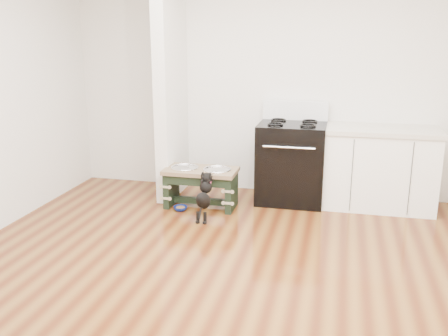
# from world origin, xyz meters

# --- Properties ---
(ground) EXTENTS (5.00, 5.00, 0.00)m
(ground) POSITION_xyz_m (0.00, 0.00, 0.00)
(ground) COLOR #4D210D
(ground) RESTS_ON ground
(room_shell) EXTENTS (5.00, 5.00, 5.00)m
(room_shell) POSITION_xyz_m (0.00, 0.00, 1.62)
(room_shell) COLOR silver
(room_shell) RESTS_ON ground
(partition_wall) EXTENTS (0.15, 0.80, 2.70)m
(partition_wall) POSITION_xyz_m (-1.18, 2.10, 1.35)
(partition_wall) COLOR silver
(partition_wall) RESTS_ON ground
(oven_range) EXTENTS (0.76, 0.69, 1.14)m
(oven_range) POSITION_xyz_m (0.25, 2.16, 0.48)
(oven_range) COLOR black
(oven_range) RESTS_ON ground
(cabinet_run) EXTENTS (1.24, 0.64, 0.91)m
(cabinet_run) POSITION_xyz_m (1.23, 2.18, 0.45)
(cabinet_run) COLOR white
(cabinet_run) RESTS_ON ground
(dog_feeder) EXTENTS (0.81, 0.43, 0.46)m
(dog_feeder) POSITION_xyz_m (-0.71, 1.70, 0.32)
(dog_feeder) COLOR black
(dog_feeder) RESTS_ON ground
(puppy) EXTENTS (0.14, 0.42, 0.49)m
(puppy) POSITION_xyz_m (-0.57, 1.33, 0.27)
(puppy) COLOR black
(puppy) RESTS_ON ground
(floor_bowl) EXTENTS (0.20, 0.20, 0.05)m
(floor_bowl) POSITION_xyz_m (-0.90, 1.53, 0.02)
(floor_bowl) COLOR navy
(floor_bowl) RESTS_ON ground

